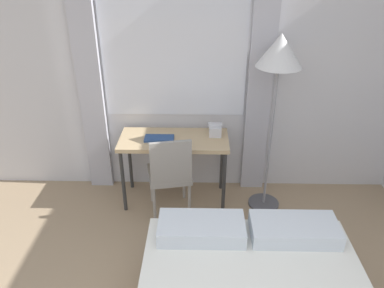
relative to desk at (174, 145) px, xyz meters
name	(u,v)px	position (x,y,z in m)	size (l,w,h in m)	color
wall_back_with_window	(202,66)	(0.27, 0.32, 0.70)	(5.01, 0.13, 2.70)	silver
desk	(174,145)	(0.00, 0.00, 0.00)	(1.07, 0.49, 0.72)	tan
desk_chair	(170,172)	(-0.03, -0.25, -0.16)	(0.47, 0.47, 0.87)	gray
standing_lamp	(279,63)	(0.93, -0.09, 0.86)	(0.40, 0.40, 1.76)	#4C4C51
telephone	(215,130)	(0.41, 0.10, 0.13)	(0.14, 0.17, 0.12)	silver
book	(159,138)	(-0.14, -0.03, 0.08)	(0.29, 0.14, 0.02)	navy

